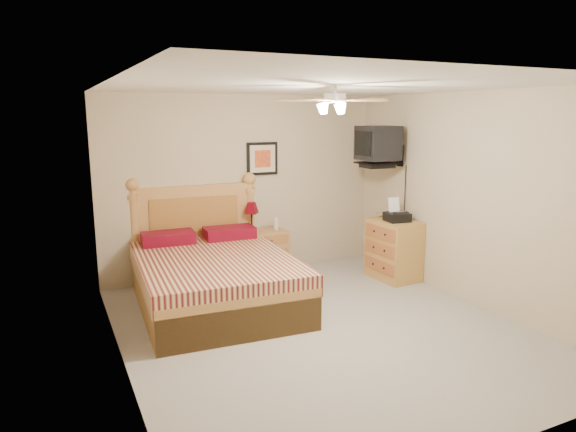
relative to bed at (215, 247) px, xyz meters
name	(u,v)px	position (x,y,z in m)	size (l,w,h in m)	color
floor	(321,329)	(0.80, -1.12, -0.72)	(4.50, 4.50, 0.00)	gray
ceiling	(324,86)	(0.80, -1.12, 1.78)	(4.00, 4.50, 0.04)	white
wall_back	(244,186)	(0.80, 1.13, 0.53)	(4.00, 0.04, 2.50)	#BCAA8A
wall_front	(499,274)	(0.80, -3.37, 0.53)	(4.00, 0.04, 2.50)	#BCAA8A
wall_left	(117,232)	(-1.20, -1.12, 0.53)	(0.04, 4.50, 2.50)	#BCAA8A
wall_right	(471,199)	(2.80, -1.12, 0.53)	(0.04, 4.50, 2.50)	#BCAA8A
bed	(215,247)	(0.00, 0.00, 0.00)	(1.70, 2.23, 1.45)	#AF8443
nightstand	(264,252)	(1.00, 0.88, -0.40)	(0.59, 0.44, 0.64)	#AF874B
table_lamp	(252,217)	(0.83, 0.91, 0.12)	(0.22, 0.22, 0.41)	#5E020E
lotion_bottle	(276,222)	(1.17, 0.87, 0.02)	(0.08, 0.08, 0.21)	silver
framed_picture	(262,159)	(1.07, 1.11, 0.90)	(0.46, 0.04, 0.46)	black
dresser	(394,250)	(2.53, -0.05, -0.31)	(0.48, 0.69, 0.82)	#AC7E38
fax_machine	(397,210)	(2.52, -0.10, 0.25)	(0.29, 0.31, 0.31)	black
magazine_lower	(384,217)	(2.50, 0.15, 0.11)	(0.21, 0.28, 0.03)	#AFA08C
magazine_upper	(382,215)	(2.49, 0.18, 0.13)	(0.18, 0.25, 0.02)	gray
wall_tv	(387,146)	(2.55, 0.22, 1.09)	(0.56, 0.46, 0.58)	black
ceiling_fan	(335,100)	(0.80, -1.32, 1.64)	(1.14, 1.14, 0.28)	silver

